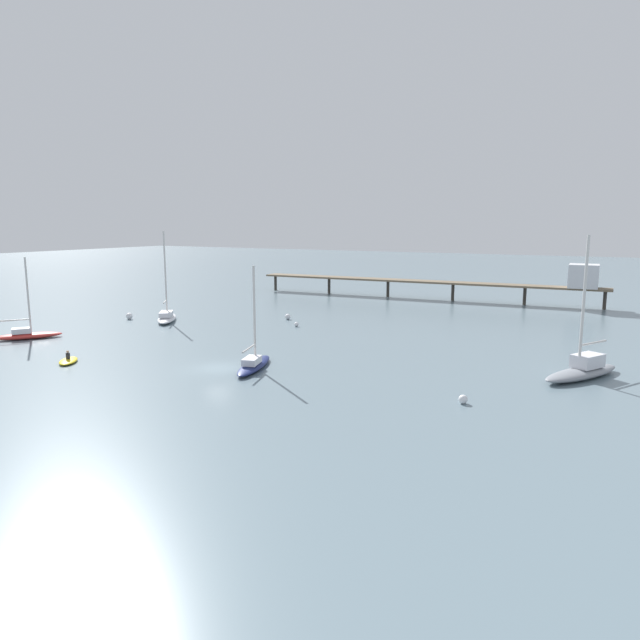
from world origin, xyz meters
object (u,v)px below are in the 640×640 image
at_px(pier, 493,279).
at_px(sailboat_navy, 254,362).
at_px(sailboat_white, 167,316).
at_px(mooring_buoy_near, 288,317).
at_px(mooring_buoy_outer, 296,324).
at_px(sailboat_gray, 583,369).
at_px(mooring_buoy_mid, 463,399).
at_px(mooring_buoy_far, 129,316).
at_px(sailboat_red, 27,334).
at_px(dinghy_yellow, 68,361).

xyz_separation_m(pier, sailboat_navy, (-8.88, -52.31, -3.17)).
relative_size(sailboat_white, mooring_buoy_near, 15.86).
relative_size(pier, mooring_buoy_outer, 104.20).
xyz_separation_m(sailboat_gray, mooring_buoy_outer, (-32.63, 8.98, -0.49)).
height_order(sailboat_navy, mooring_buoy_mid, sailboat_navy).
bearing_deg(mooring_buoy_far, mooring_buoy_outer, 15.03).
relative_size(sailboat_white, mooring_buoy_outer, 20.79).
bearing_deg(mooring_buoy_far, sailboat_navy, -24.80).
bearing_deg(sailboat_red, sailboat_navy, 2.18).
bearing_deg(pier, mooring_buoy_near, -124.71).
bearing_deg(mooring_buoy_outer, mooring_buoy_near, 133.03).
relative_size(sailboat_red, mooring_buoy_near, 12.29).
relative_size(sailboat_navy, sailboat_gray, 0.77).
bearing_deg(sailboat_red, mooring_buoy_mid, 0.17).
height_order(sailboat_white, dinghy_yellow, sailboat_white).
relative_size(sailboat_white, sailboat_gray, 0.99).
distance_m(sailboat_gray, mooring_buoy_near, 38.56).
bearing_deg(dinghy_yellow, sailboat_navy, 21.20).
height_order(sailboat_white, mooring_buoy_mid, sailboat_white).
bearing_deg(sailboat_gray, sailboat_white, 175.02).
relative_size(sailboat_gray, dinghy_yellow, 3.43).
distance_m(dinghy_yellow, mooring_buoy_far, 23.91).
bearing_deg(sailboat_red, mooring_buoy_outer, 43.37).
distance_m(sailboat_white, sailboat_gray, 49.41).
bearing_deg(sailboat_white, mooring_buoy_outer, 15.78).
relative_size(pier, mooring_buoy_mid, 90.25).
bearing_deg(mooring_buoy_near, mooring_buoy_far, -151.69).
distance_m(mooring_buoy_mid, mooring_buoy_outer, 33.01).
xyz_separation_m(mooring_buoy_far, mooring_buoy_outer, (21.99, 5.91, -0.15)).
xyz_separation_m(pier, mooring_buoy_near, (-19.99, -28.87, -3.38)).
relative_size(sailboat_red, mooring_buoy_far, 10.54).
distance_m(sailboat_navy, mooring_buoy_near, 25.95).
xyz_separation_m(pier, mooring_buoy_mid, (9.60, -53.29, -3.42)).
distance_m(sailboat_gray, mooring_buoy_mid, 13.32).
xyz_separation_m(mooring_buoy_near, mooring_buoy_outer, (3.69, -3.95, -0.09)).
xyz_separation_m(sailboat_red, dinghy_yellow, (13.22, -5.10, -0.38)).
height_order(sailboat_white, mooring_buoy_far, sailboat_white).
bearing_deg(sailboat_gray, sailboat_red, -167.95).
xyz_separation_m(pier, dinghy_yellow, (-24.89, -58.53, -3.54)).
xyz_separation_m(sailboat_red, mooring_buoy_mid, (47.72, 0.14, -0.26)).
bearing_deg(mooring_buoy_outer, sailboat_red, -136.63).
height_order(sailboat_navy, sailboat_gray, sailboat_gray).
distance_m(sailboat_red, mooring_buoy_near, 30.52).
xyz_separation_m(sailboat_gray, sailboat_red, (-54.45, -11.63, -0.19)).
height_order(mooring_buoy_mid, mooring_buoy_near, mooring_buoy_near).
bearing_deg(sailboat_navy, sailboat_red, -177.82).
distance_m(pier, mooring_buoy_near, 35.28).
relative_size(sailboat_navy, mooring_buoy_far, 10.55).
height_order(pier, sailboat_gray, sailboat_gray).
distance_m(sailboat_navy, sailboat_gray, 27.32).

